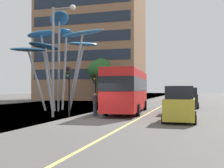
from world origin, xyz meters
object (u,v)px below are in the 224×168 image
at_px(leaf_sculpture, 58,41).
at_px(street_lamp, 58,46).
at_px(red_bus, 127,89).
at_px(car_parked_mid, 180,101).
at_px(car_parked_near, 180,105).
at_px(car_parked_far, 189,98).
at_px(car_side_street, 186,96).
at_px(traffic_light_kerb_far, 95,85).
at_px(traffic_light_kerb_near, 69,81).
at_px(pedestrian, 95,104).

relative_size(leaf_sculpture, street_lamp, 1.14).
bearing_deg(street_lamp, leaf_sculpture, 117.27).
distance_m(red_bus, car_parked_mid, 4.60).
height_order(red_bus, street_lamp, street_lamp).
bearing_deg(car_parked_near, red_bus, 131.01).
bearing_deg(car_parked_far, leaf_sculpture, -148.86).
bearing_deg(car_parked_near, car_side_street, 90.21).
height_order(leaf_sculpture, street_lamp, leaf_sculpture).
bearing_deg(red_bus, leaf_sculpture, 174.93).
bearing_deg(traffic_light_kerb_far, car_parked_far, 45.22).
relative_size(traffic_light_kerb_near, car_parked_far, 0.91).
bearing_deg(traffic_light_kerb_near, leaf_sculpture, 124.16).
height_order(traffic_light_kerb_near, traffic_light_kerb_far, traffic_light_kerb_near).
distance_m(car_parked_near, car_parked_mid, 6.09).
xyz_separation_m(red_bus, pedestrian, (-1.76, -3.35, -1.23)).
distance_m(leaf_sculpture, car_parked_far, 15.14).
bearing_deg(car_parked_mid, car_parked_near, -87.47).
relative_size(leaf_sculpture, pedestrian, 5.32).
relative_size(red_bus, car_side_street, 2.36).
distance_m(traffic_light_kerb_far, car_parked_far, 11.40).
bearing_deg(pedestrian, car_parked_near, -17.62).
height_order(red_bus, traffic_light_kerb_near, red_bus).
xyz_separation_m(traffic_light_kerb_near, car_parked_far, (8.39, 12.64, -1.64)).
distance_m(traffic_light_kerb_far, street_lamp, 5.75).
bearing_deg(traffic_light_kerb_far, leaf_sculpture, 169.41).
xyz_separation_m(street_lamp, pedestrian, (2.29, 1.71, -4.33)).
relative_size(car_side_street, pedestrian, 2.57).
relative_size(red_bus, traffic_light_kerb_near, 2.88).
bearing_deg(pedestrian, traffic_light_kerb_far, 109.85).
relative_size(traffic_light_kerb_near, traffic_light_kerb_far, 1.10).
bearing_deg(car_parked_near, traffic_light_kerb_near, 175.37).
bearing_deg(car_parked_far, traffic_light_kerb_far, -134.78).
bearing_deg(car_side_street, car_parked_mid, -90.84).
bearing_deg(car_side_street, street_lamp, -114.34).
height_order(traffic_light_kerb_near, car_parked_near, traffic_light_kerb_near).
bearing_deg(red_bus, traffic_light_kerb_near, -125.08).
xyz_separation_m(leaf_sculpture, pedestrian, (5.22, -3.97, -5.78)).
bearing_deg(car_parked_mid, pedestrian, -146.91).
relative_size(traffic_light_kerb_near, car_side_street, 0.82).
xyz_separation_m(traffic_light_kerb_far, pedestrian, (1.16, -3.21, -1.57)).
bearing_deg(car_parked_mid, street_lamp, -145.92).
xyz_separation_m(car_parked_mid, street_lamp, (-8.48, -5.74, 4.13)).
relative_size(leaf_sculpture, car_side_street, 2.07).
xyz_separation_m(leaf_sculpture, car_parked_mid, (11.41, 0.06, -5.58)).
height_order(car_parked_far, street_lamp, street_lamp).
bearing_deg(traffic_light_kerb_far, car_side_street, 62.14).
height_order(car_parked_near, pedestrian, car_parked_near).
bearing_deg(red_bus, street_lamp, -128.72).
height_order(car_parked_mid, car_parked_far, car_parked_mid).
height_order(traffic_light_kerb_near, car_parked_mid, traffic_light_kerb_near).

